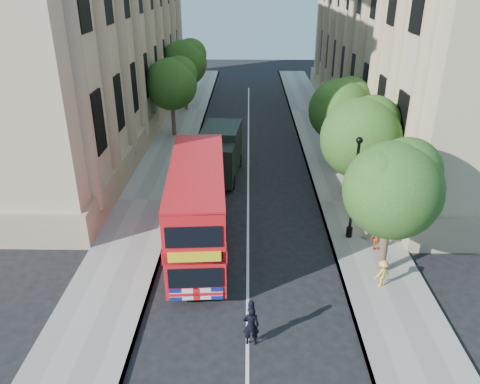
{
  "coord_description": "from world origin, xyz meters",
  "views": [
    {
      "loc": [
        -0.03,
        -14.17,
        11.89
      ],
      "look_at": [
        -0.4,
        6.43,
        2.3
      ],
      "focal_mm": 35.0,
      "sensor_mm": 36.0,
      "label": 1
    }
  ],
  "objects_px": {
    "lamp_post": "(354,193)",
    "double_decker_bus": "(198,205)",
    "box_van": "(220,155)",
    "police_constable": "(251,326)",
    "woman_pedestrian": "(368,221)"
  },
  "relations": [
    {
      "from": "box_van",
      "to": "woman_pedestrian",
      "type": "height_order",
      "value": "box_van"
    },
    {
      "from": "lamp_post",
      "to": "box_van",
      "type": "xyz_separation_m",
      "value": [
        -6.81,
        7.66,
        -0.96
      ]
    },
    {
      "from": "police_constable",
      "to": "woman_pedestrian",
      "type": "xyz_separation_m",
      "value": [
        5.71,
        7.32,
        0.22
      ]
    },
    {
      "from": "box_van",
      "to": "double_decker_bus",
      "type": "bearing_deg",
      "value": -88.09
    },
    {
      "from": "woman_pedestrian",
      "to": "box_van",
      "type": "bearing_deg",
      "value": -59.68
    },
    {
      "from": "double_decker_bus",
      "to": "box_van",
      "type": "xyz_separation_m",
      "value": [
        0.5,
        8.71,
        -0.75
      ]
    },
    {
      "from": "lamp_post",
      "to": "police_constable",
      "type": "height_order",
      "value": "lamp_post"
    },
    {
      "from": "lamp_post",
      "to": "box_van",
      "type": "bearing_deg",
      "value": 131.64
    },
    {
      "from": "police_constable",
      "to": "double_decker_bus",
      "type": "bearing_deg",
      "value": -70.29
    },
    {
      "from": "lamp_post",
      "to": "double_decker_bus",
      "type": "relative_size",
      "value": 0.56
    },
    {
      "from": "lamp_post",
      "to": "double_decker_bus",
      "type": "xyz_separation_m",
      "value": [
        -7.31,
        -1.05,
        -0.21
      ]
    },
    {
      "from": "woman_pedestrian",
      "to": "lamp_post",
      "type": "bearing_deg",
      "value": -18.3
    },
    {
      "from": "lamp_post",
      "to": "double_decker_bus",
      "type": "height_order",
      "value": "lamp_post"
    },
    {
      "from": "box_van",
      "to": "police_constable",
      "type": "xyz_separation_m",
      "value": [
        1.93,
        -15.04,
        -0.75
      ]
    },
    {
      "from": "double_decker_bus",
      "to": "woman_pedestrian",
      "type": "height_order",
      "value": "double_decker_bus"
    }
  ]
}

